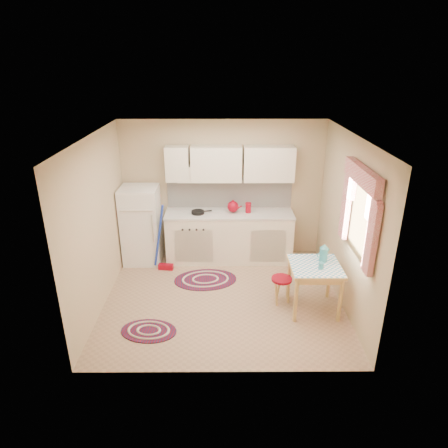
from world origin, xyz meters
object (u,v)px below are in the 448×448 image
(stool, at_px, (281,290))
(table, at_px, (313,287))
(fridge, at_px, (141,225))
(base_cabinets, at_px, (229,237))

(stool, bearing_deg, table, -20.55)
(fridge, bearing_deg, base_cabinets, 1.83)
(fridge, xyz_separation_m, base_cabinets, (1.57, 0.05, -0.26))
(fridge, relative_size, table, 1.94)
(base_cabinets, bearing_deg, fridge, -178.17)
(fridge, relative_size, stool, 3.33)
(fridge, bearing_deg, table, -29.20)
(base_cabinets, distance_m, table, 2.00)
(table, bearing_deg, fridge, 150.80)
(table, xyz_separation_m, stool, (-0.44, 0.17, -0.15))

